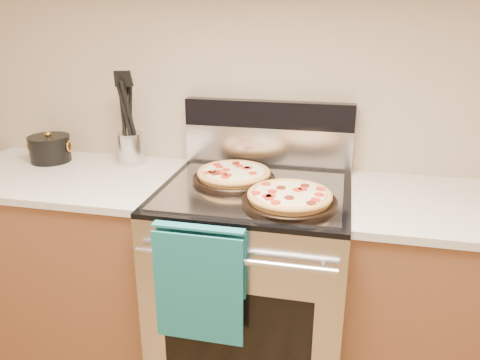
% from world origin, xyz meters
% --- Properties ---
extents(wall_back, '(4.00, 0.00, 4.00)m').
position_xyz_m(wall_back, '(0.00, 2.00, 1.35)').
color(wall_back, tan).
rests_on(wall_back, ground).
extents(range_body, '(0.76, 0.68, 0.90)m').
position_xyz_m(range_body, '(0.00, 1.65, 0.45)').
color(range_body, '#B7B7BC').
rests_on(range_body, ground).
extents(oven_window, '(0.56, 0.01, 0.40)m').
position_xyz_m(oven_window, '(0.00, 1.31, 0.45)').
color(oven_window, black).
rests_on(oven_window, range_body).
extents(cooktop, '(0.76, 0.68, 0.02)m').
position_xyz_m(cooktop, '(0.00, 1.65, 0.91)').
color(cooktop, black).
rests_on(cooktop, range_body).
extents(backsplash_lower, '(0.76, 0.06, 0.18)m').
position_xyz_m(backsplash_lower, '(0.00, 1.96, 1.01)').
color(backsplash_lower, silver).
rests_on(backsplash_lower, cooktop).
extents(backsplash_upper, '(0.76, 0.06, 0.12)m').
position_xyz_m(backsplash_upper, '(0.00, 1.96, 1.16)').
color(backsplash_upper, black).
rests_on(backsplash_upper, backsplash_lower).
extents(oven_handle, '(0.70, 0.03, 0.03)m').
position_xyz_m(oven_handle, '(0.00, 1.27, 0.80)').
color(oven_handle, silver).
rests_on(oven_handle, range_body).
extents(dish_towel, '(0.32, 0.05, 0.42)m').
position_xyz_m(dish_towel, '(-0.12, 1.27, 0.70)').
color(dish_towel, '#197D81').
rests_on(dish_towel, oven_handle).
extents(foil_sheet, '(0.70, 0.55, 0.01)m').
position_xyz_m(foil_sheet, '(0.00, 1.62, 0.92)').
color(foil_sheet, gray).
rests_on(foil_sheet, cooktop).
extents(cabinet_left, '(1.00, 0.62, 0.88)m').
position_xyz_m(cabinet_left, '(-0.88, 1.68, 0.44)').
color(cabinet_left, brown).
rests_on(cabinet_left, ground).
extents(countertop_left, '(1.02, 0.64, 0.03)m').
position_xyz_m(countertop_left, '(-0.88, 1.68, 0.90)').
color(countertop_left, beige).
rests_on(countertop_left, cabinet_left).
extents(cabinet_right, '(1.00, 0.62, 0.88)m').
position_xyz_m(cabinet_right, '(0.88, 1.68, 0.44)').
color(cabinet_right, brown).
rests_on(cabinet_right, ground).
extents(pepperoni_pizza_back, '(0.35, 0.35, 0.05)m').
position_xyz_m(pepperoni_pizza_back, '(-0.10, 1.71, 0.95)').
color(pepperoni_pizza_back, '#C8843D').
rests_on(pepperoni_pizza_back, foil_sheet).
extents(pepperoni_pizza_front, '(0.37, 0.37, 0.05)m').
position_xyz_m(pepperoni_pizza_front, '(0.16, 1.51, 0.95)').
color(pepperoni_pizza_front, '#C8843D').
rests_on(pepperoni_pizza_front, foil_sheet).
extents(utensil_crock, '(0.15, 0.15, 0.15)m').
position_xyz_m(utensil_crock, '(-0.64, 1.88, 0.99)').
color(utensil_crock, silver).
rests_on(utensil_crock, countertop_left).
extents(saucepan, '(0.21, 0.21, 0.11)m').
position_xyz_m(saucepan, '(-1.03, 1.83, 0.97)').
color(saucepan, black).
rests_on(saucepan, countertop_left).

